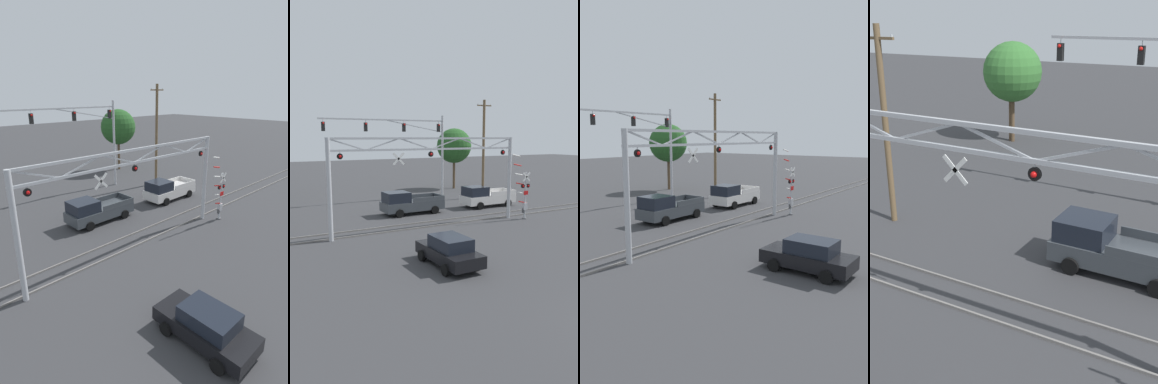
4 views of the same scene
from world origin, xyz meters
The scene contains 10 objects.
rail_track_near centered at (0.00, 17.15, 0.05)m, with size 80.00×0.08×0.10m, color gray.
rail_track_far centered at (0.00, 18.58, 0.05)m, with size 80.00×0.08×0.10m, color gray.
crossing_gantry centered at (-0.01, 16.87, 4.43)m, with size 14.92×0.30×6.63m.
crossing_signal_mast centered at (8.06, 15.85, 1.94)m, with size 1.88×0.35×5.34m.
traffic_signal_span centered at (4.64, 29.17, 6.36)m, with size 13.52×0.39×8.97m.
pickup_truck_lead centered at (0.72, 22.25, 0.96)m, with size 5.38×2.30×2.02m.
pickup_truck_following centered at (8.65, 21.90, 0.96)m, with size 5.32×2.30×2.02m.
sedan_waiting centered at (-3.03, 9.26, 0.79)m, with size 2.09×4.21×1.57m.
utility_pole_right centered at (11.61, 26.29, 5.44)m, with size 1.80×0.28×10.58m.
background_tree_far_left_verge centered at (12.92, 34.41, 5.52)m, with size 4.45×4.45×7.76m.
Camera 3 is at (-18.79, 2.38, 6.22)m, focal length 35.00 mm.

